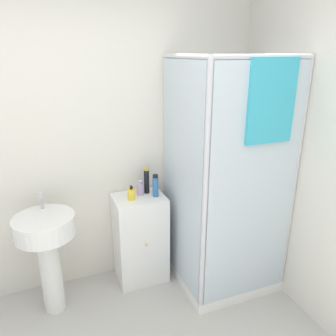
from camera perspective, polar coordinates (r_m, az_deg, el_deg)
name	(u,v)px	position (r m, az deg, el deg)	size (l,w,h in m)	color
wall_back	(61,147)	(2.76, -18.14, 3.52)	(6.40, 0.06, 2.50)	silver
shower_enclosure	(221,225)	(2.88, 9.29, -9.72)	(0.81, 0.84, 1.96)	white
vanity_cabinet	(140,238)	(2.99, -4.85, -12.06)	(0.43, 0.37, 0.81)	white
sink	(47,244)	(2.69, -20.33, -12.32)	(0.45, 0.45, 0.96)	white
soap_dispenser	(131,194)	(2.74, -6.40, -4.52)	(0.06, 0.06, 0.13)	yellow
shampoo_bottle_tall_black	(147,181)	(2.83, -3.76, -2.22)	(0.05, 0.05, 0.23)	black
shampoo_bottle_blue	(155,186)	(2.77, -2.20, -3.13)	(0.05, 0.05, 0.19)	#2D66A3
lotion_bottle_white	(140,188)	(2.82, -4.88, -3.57)	(0.06, 0.06, 0.14)	#B299C6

